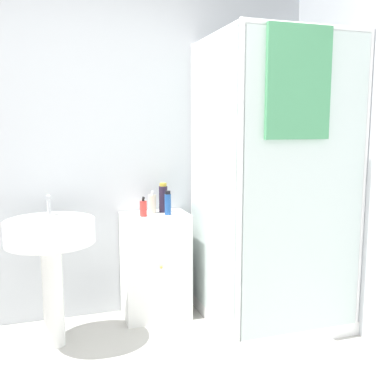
% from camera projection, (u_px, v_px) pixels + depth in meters
% --- Properties ---
extents(wall_back, '(6.40, 0.06, 2.50)m').
position_uv_depth(wall_back, '(91.00, 149.00, 3.27)').
color(wall_back, silver).
rests_on(wall_back, ground_plane).
extents(shower_enclosure, '(0.92, 0.95, 2.02)m').
position_uv_depth(shower_enclosure, '(267.00, 247.00, 3.18)').
color(shower_enclosure, white).
rests_on(shower_enclosure, ground_plane).
extents(vanity_cabinet, '(0.48, 0.35, 0.78)m').
position_uv_depth(vanity_cabinet, '(155.00, 265.00, 3.34)').
color(vanity_cabinet, white).
rests_on(vanity_cabinet, ground_plane).
extents(sink, '(0.56, 0.56, 0.97)m').
position_uv_depth(sink, '(51.00, 245.00, 2.84)').
color(sink, white).
rests_on(sink, ground_plane).
extents(soap_dispenser, '(0.05, 0.05, 0.14)m').
position_uv_depth(soap_dispenser, '(143.00, 208.00, 3.18)').
color(soap_dispenser, red).
rests_on(soap_dispenser, vanity_cabinet).
extents(shampoo_bottle_tall_black, '(0.06, 0.06, 0.22)m').
position_uv_depth(shampoo_bottle_tall_black, '(163.00, 198.00, 3.33)').
color(shampoo_bottle_tall_black, '#281E33').
rests_on(shampoo_bottle_tall_black, vanity_cabinet).
extents(shampoo_bottle_blue, '(0.05, 0.05, 0.17)m').
position_uv_depth(shampoo_bottle_blue, '(168.00, 203.00, 3.24)').
color(shampoo_bottle_blue, '#1E4C93').
rests_on(shampoo_bottle_blue, vanity_cabinet).
extents(lotion_bottle_white, '(0.06, 0.06, 0.17)m').
position_uv_depth(lotion_bottle_white, '(152.00, 204.00, 3.30)').
color(lotion_bottle_white, beige).
rests_on(lotion_bottle_white, vanity_cabinet).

